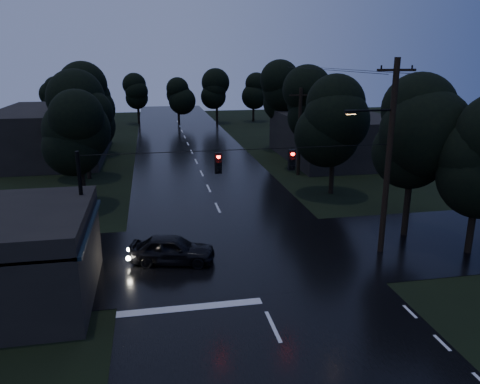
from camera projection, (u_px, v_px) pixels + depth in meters
name	position (u px, v px, depth m)	size (l,w,h in m)	color
main_road	(202.00, 174.00, 41.59)	(12.00, 120.00, 0.02)	black
cross_street	(239.00, 254.00, 24.61)	(60.00, 9.00, 0.02)	black
building_far_right	(335.00, 137.00, 47.27)	(10.00, 14.00, 4.40)	black
building_far_left	(54.00, 133.00, 47.80)	(10.00, 16.00, 5.00)	black
utility_pole_main	(387.00, 155.00, 23.53)	(3.50, 0.30, 10.00)	black
utility_pole_far	(299.00, 131.00, 40.12)	(2.00, 0.30, 7.50)	black
anchor_pole_left	(83.00, 215.00, 21.48)	(0.18, 0.18, 6.00)	black
span_signals	(255.00, 161.00, 22.30)	(15.00, 0.37, 1.12)	black
tree_corner_near	(414.00, 133.00, 25.68)	(4.48, 4.48, 9.44)	black
tree_left_a	(78.00, 132.00, 30.96)	(3.92, 3.92, 8.26)	black
tree_left_b	(83.00, 112.00, 38.29)	(4.20, 4.20, 8.85)	black
tree_left_c	(90.00, 98.00, 47.52)	(4.48, 4.48, 9.44)	black
tree_right_a	(335.00, 119.00, 34.10)	(4.20, 4.20, 8.85)	black
tree_right_b	(307.00, 104.00, 41.65)	(4.48, 4.48, 9.44)	black
tree_right_c	(283.00, 91.00, 51.08)	(4.76, 4.76, 10.03)	black
car	(172.00, 249.00, 23.45)	(1.71, 4.24, 1.45)	black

